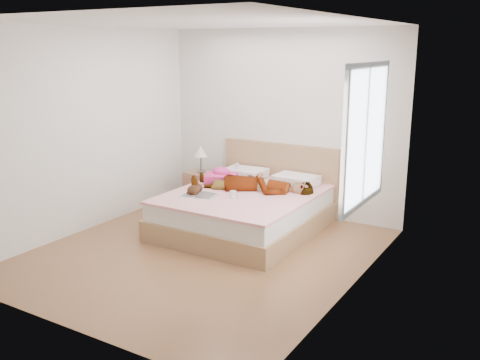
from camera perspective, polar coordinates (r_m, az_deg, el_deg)
The scene contains 11 objects.
ground at distance 6.33m, azimuth -4.02°, elevation -7.78°, with size 4.00×4.00×0.00m, color #55371A.
woman at distance 7.07m, azimuth 1.40°, elevation -0.07°, with size 0.62×1.64×0.23m, color white.
hair at distance 7.75m, azimuth -0.60°, elevation 0.63°, with size 0.41×0.51×0.08m, color black.
phone at distance 7.64m, azimuth -0.36°, elevation 1.59°, with size 0.05×0.10×0.01m, color silver.
room_shell at distance 5.41m, azimuth 13.24°, elevation 4.63°, with size 4.00×4.00×4.00m.
bed at distance 7.05m, azimuth 0.78°, elevation -3.03°, with size 1.80×2.08×1.00m.
towel at distance 7.35m, azimuth -2.01°, elevation 0.30°, with size 0.52×0.48×0.22m.
magazine at distance 6.80m, azimuth -4.42°, elevation -1.60°, with size 0.48×0.36×0.03m.
coffee_mug at distance 6.66m, azimuth -0.72°, elevation -1.55°, with size 0.12×0.08×0.09m.
plush_toy at distance 6.81m, azimuth -4.86°, elevation -1.05°, with size 0.18×0.25×0.13m.
nightstand at distance 8.08m, azimuth -4.15°, elevation -0.65°, with size 0.47×0.43×0.91m.
Camera 1 is at (3.41, -4.78, 2.36)m, focal length 40.00 mm.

